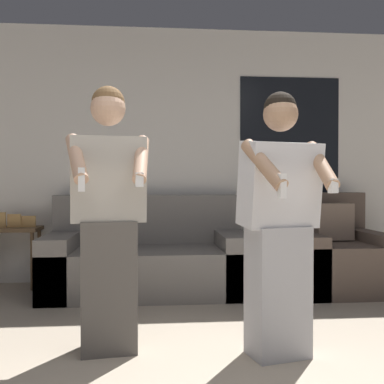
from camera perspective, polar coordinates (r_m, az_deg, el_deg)
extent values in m
cube|color=silver|center=(4.87, -0.96, 4.74)|extent=(6.13, 0.06, 2.70)
cube|color=black|center=(5.07, 12.30, 6.84)|extent=(1.10, 0.01, 1.30)
cube|color=slate|center=(4.37, -5.59, -9.83)|extent=(1.90, 0.96, 0.43)
cube|color=slate|center=(4.67, -5.55, -3.42)|extent=(1.90, 0.22, 0.49)
cube|color=slate|center=(4.44, -16.27, -8.78)|extent=(0.28, 0.96, 0.57)
cube|color=slate|center=(4.42, 5.13, -8.78)|extent=(0.28, 0.96, 0.57)
cube|color=brown|center=(4.66, 17.89, -8.91)|extent=(0.84, 0.94, 0.47)
cube|color=brown|center=(4.94, 16.25, -2.81)|extent=(0.84, 0.20, 0.47)
cube|color=brown|center=(4.53, 14.01, -8.53)|extent=(0.18, 0.94, 0.57)
cube|color=brown|center=(4.78, 21.57, -8.06)|extent=(0.18, 0.94, 0.57)
cube|color=#7A6656|center=(4.67, 17.59, -3.60)|extent=(0.36, 0.14, 0.36)
cube|color=brown|center=(4.83, -21.65, -4.40)|extent=(0.50, 0.36, 0.04)
cylinder|color=brown|center=(4.68, -19.63, -8.27)|extent=(0.04, 0.04, 0.57)
cylinder|color=brown|center=(4.95, -18.81, -7.77)|extent=(0.04, 0.04, 0.57)
cube|color=tan|center=(4.84, -23.14, -3.38)|extent=(0.10, 0.02, 0.17)
cube|color=tan|center=(4.83, -21.65, -3.51)|extent=(0.13, 0.02, 0.15)
cube|color=tan|center=(4.81, -20.16, -3.63)|extent=(0.16, 0.02, 0.13)
cube|color=#56514C|center=(2.88, -10.55, -11.65)|extent=(0.37, 0.29, 0.81)
cube|color=#ADA89E|center=(2.80, -10.59, 1.66)|extent=(0.48, 0.31, 0.53)
sphere|color=tan|center=(2.83, -10.62, 10.39)|extent=(0.21, 0.21, 0.21)
sphere|color=brown|center=(2.85, -10.60, 11.10)|extent=(0.20, 0.20, 0.20)
cylinder|color=tan|center=(2.65, -14.44, 4.18)|extent=(0.19, 0.36, 0.31)
cube|color=white|center=(2.50, -13.86, 1.54)|extent=(0.04, 0.04, 0.13)
cylinder|color=tan|center=(2.67, -6.48, 4.18)|extent=(0.09, 0.36, 0.31)
cube|color=white|center=(2.51, -6.71, 1.56)|extent=(0.05, 0.04, 0.08)
cube|color=#B2B2B7|center=(2.81, 10.83, -12.23)|extent=(0.39, 0.31, 0.78)
cube|color=silver|center=(2.72, 11.06, 0.96)|extent=(0.50, 0.37, 0.52)
sphere|color=#A37A5B|center=(2.75, 11.18, 9.66)|extent=(0.21, 0.21, 0.21)
sphere|color=black|center=(2.76, 11.13, 10.38)|extent=(0.20, 0.20, 0.20)
cylinder|color=#A37A5B|center=(2.51, 9.08, 3.50)|extent=(0.22, 0.36, 0.30)
cube|color=white|center=(2.39, 11.36, 0.76)|extent=(0.04, 0.04, 0.13)
cylinder|color=#A37A5B|center=(2.70, 16.09, 3.30)|extent=(0.10, 0.36, 0.30)
cube|color=white|center=(2.56, 17.48, 0.75)|extent=(0.05, 0.05, 0.08)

